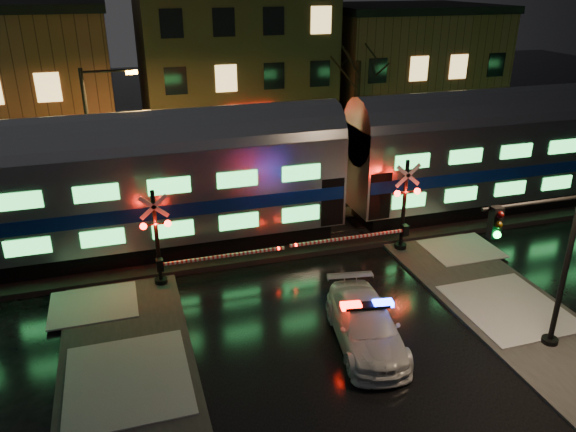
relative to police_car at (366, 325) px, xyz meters
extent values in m
plane|color=black|center=(-0.86, 3.26, -0.69)|extent=(120.00, 120.00, 0.00)
cube|color=black|center=(-0.86, 8.26, -0.57)|extent=(90.00, 4.20, 0.24)
cube|color=#2D2D2D|center=(5.64, -2.74, -0.63)|extent=(4.00, 20.00, 0.12)
cube|color=brown|center=(1.14, 25.76, 5.06)|extent=(12.00, 11.00, 11.50)
cube|color=brown|center=(14.14, 25.26, 3.56)|extent=(12.00, 10.00, 8.50)
cube|color=black|center=(-10.46, 8.26, -0.05)|extent=(24.00, 2.40, 0.80)
cube|color=#B7BAC1|center=(-10.46, 8.26, 2.25)|extent=(25.00, 3.05, 3.80)
cube|color=navy|center=(-10.46, 8.26, 1.85)|extent=(24.75, 3.09, 0.55)
cube|color=#42FB65|center=(-10.46, 6.70, 1.10)|extent=(21.00, 0.05, 0.62)
cube|color=#42FB65|center=(-10.46, 6.70, 2.90)|extent=(21.00, 0.05, 0.62)
cylinder|color=#B7BAC1|center=(-10.46, 8.26, 3.95)|extent=(25.00, 3.05, 3.05)
cube|color=black|center=(15.54, 8.26, -0.05)|extent=(24.00, 2.40, 0.80)
imported|color=silver|center=(0.00, 0.00, -0.01)|extent=(2.66, 4.97, 1.37)
cube|color=black|center=(0.00, 0.00, 0.72)|extent=(1.47, 0.59, 0.09)
cube|color=#FF0C05|center=(-0.51, 0.08, 0.76)|extent=(0.67, 0.42, 0.16)
cube|color=#1426FF|center=(0.51, -0.08, 0.76)|extent=(0.67, 0.42, 0.16)
cylinder|color=black|center=(4.21, 5.66, -0.54)|extent=(0.51, 0.51, 0.30)
cylinder|color=black|center=(4.21, 5.66, 1.33)|extent=(0.16, 0.16, 4.05)
sphere|color=#FF0C05|center=(3.76, 5.48, 2.04)|extent=(0.26, 0.26, 0.26)
sphere|color=#FF0C05|center=(4.67, 5.48, 2.04)|extent=(0.26, 0.26, 0.26)
cube|color=white|center=(1.68, 5.41, 0.37)|extent=(5.06, 0.10, 0.10)
cube|color=black|center=(4.21, 5.41, 0.37)|extent=(0.25, 0.30, 0.45)
cylinder|color=black|center=(-5.90, 5.66, -0.55)|extent=(0.48, 0.48, 0.29)
cylinder|color=black|center=(-5.90, 5.66, 1.24)|extent=(0.15, 0.15, 3.86)
sphere|color=#FF0C05|center=(-6.34, 5.48, 1.92)|extent=(0.25, 0.25, 0.25)
sphere|color=#FF0C05|center=(-5.47, 5.48, 1.92)|extent=(0.25, 0.25, 0.25)
cube|color=white|center=(-3.49, 5.41, 0.32)|extent=(4.83, 0.10, 0.10)
cube|color=black|center=(-5.90, 5.41, 0.32)|extent=(0.25, 0.30, 0.45)
cylinder|color=black|center=(5.59, -1.84, -0.56)|extent=(0.51, 0.51, 0.27)
cylinder|color=black|center=(5.59, -1.84, 2.05)|extent=(0.16, 0.16, 5.48)
cylinder|color=black|center=(3.94, -1.84, 4.42)|extent=(3.29, 0.11, 0.11)
cube|color=black|center=(2.66, -1.99, 4.06)|extent=(0.29, 0.26, 0.91)
sphere|color=#0CFF3F|center=(2.66, -2.15, 3.76)|extent=(0.20, 0.20, 0.20)
cylinder|color=black|center=(-8.05, 12.26, 2.95)|extent=(0.18, 0.18, 7.29)
cylinder|color=black|center=(-6.96, 12.26, 6.41)|extent=(2.19, 0.11, 0.11)
cube|color=orange|center=(-5.96, 12.26, 6.32)|extent=(0.50, 0.26, 0.16)
camera|label=1|loc=(-6.76, -13.58, 10.20)|focal=35.00mm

